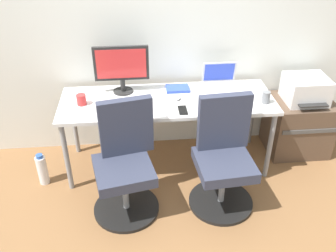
% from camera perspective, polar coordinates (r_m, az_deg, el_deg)
% --- Properties ---
extents(ground_plane, '(5.28, 5.28, 0.00)m').
position_cam_1_polar(ground_plane, '(3.64, -0.07, -5.64)').
color(ground_plane, brown).
extents(back_wall, '(4.40, 0.04, 2.60)m').
position_cam_1_polar(back_wall, '(3.40, -0.75, 16.29)').
color(back_wall, silver).
rests_on(back_wall, ground).
extents(desk, '(1.87, 0.65, 0.70)m').
position_cam_1_polar(desk, '(3.28, -0.08, 3.22)').
color(desk, silver).
rests_on(desk, ground).
extents(office_chair_left, '(0.54, 0.54, 0.94)m').
position_cam_1_polar(office_chair_left, '(2.96, -6.60, -5.92)').
color(office_chair_left, black).
rests_on(office_chair_left, ground).
extents(office_chair_right, '(0.54, 0.54, 0.94)m').
position_cam_1_polar(office_chair_right, '(3.03, 8.50, -5.01)').
color(office_chair_right, black).
rests_on(office_chair_right, ground).
extents(side_cabinet, '(0.58, 0.49, 0.55)m').
position_cam_1_polar(side_cabinet, '(3.91, 19.32, 0.13)').
color(side_cabinet, brown).
rests_on(side_cabinet, ground).
extents(printer, '(0.38, 0.40, 0.24)m').
position_cam_1_polar(printer, '(3.72, 20.42, 5.29)').
color(printer, silver).
rests_on(printer, side_cabinet).
extents(water_bottle_on_floor, '(0.09, 0.09, 0.31)m').
position_cam_1_polar(water_bottle_on_floor, '(3.51, -18.76, -6.36)').
color(water_bottle_on_floor, white).
rests_on(water_bottle_on_floor, ground).
extents(desktop_monitor, '(0.48, 0.18, 0.43)m').
position_cam_1_polar(desktop_monitor, '(3.30, -7.17, 9.11)').
color(desktop_monitor, '#262626').
rests_on(desktop_monitor, desk).
extents(open_laptop, '(0.31, 0.27, 0.22)m').
position_cam_1_polar(open_laptop, '(3.47, 8.05, 6.71)').
color(open_laptop, silver).
rests_on(open_laptop, desk).
extents(keyboard_by_monitor, '(0.34, 0.12, 0.02)m').
position_cam_1_polar(keyboard_by_monitor, '(3.15, -6.44, 3.07)').
color(keyboard_by_monitor, '#2D2D2D').
rests_on(keyboard_by_monitor, desk).
extents(keyboard_by_laptop, '(0.34, 0.12, 0.02)m').
position_cam_1_polar(keyboard_by_laptop, '(3.12, 9.04, 2.48)').
color(keyboard_by_laptop, '#B7B7B7').
rests_on(keyboard_by_laptop, desk).
extents(mouse_by_monitor, '(0.06, 0.10, 0.03)m').
position_cam_1_polar(mouse_by_monitor, '(3.32, 10.90, 4.38)').
color(mouse_by_monitor, '#515156').
rests_on(mouse_by_monitor, desk).
extents(mouse_by_laptop, '(0.06, 0.10, 0.03)m').
position_cam_1_polar(mouse_by_laptop, '(3.26, 1.44, 4.44)').
color(mouse_by_laptop, '#B7B7B7').
rests_on(mouse_by_laptop, desk).
extents(coffee_mug, '(0.08, 0.08, 0.09)m').
position_cam_1_polar(coffee_mug, '(3.24, -13.18, 3.97)').
color(coffee_mug, red).
rests_on(coffee_mug, desk).
extents(pen_cup, '(0.07, 0.07, 0.10)m').
position_cam_1_polar(pen_cup, '(3.29, 14.82, 4.29)').
color(pen_cup, slate).
rests_on(pen_cup, desk).
extents(phone_near_laptop, '(0.07, 0.14, 0.01)m').
position_cam_1_polar(phone_near_laptop, '(3.08, 2.27, 2.45)').
color(phone_near_laptop, black).
rests_on(phone_near_laptop, desk).
extents(notebook, '(0.21, 0.15, 0.03)m').
position_cam_1_polar(notebook, '(3.41, 1.47, 5.78)').
color(notebook, blue).
rests_on(notebook, desk).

